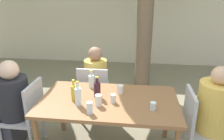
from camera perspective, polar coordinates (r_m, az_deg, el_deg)
The scene contains 17 objects.
cafe_building_wall at distance 5.86m, azimuth 4.04°, elevation 15.19°, with size 10.00×0.08×2.80m.
dining_table_front at distance 2.55m, azimuth -0.82°, elevation -9.24°, with size 1.57×0.90×0.74m.
patio_chair_0 at distance 2.93m, azimuth -21.24°, elevation -10.26°, with size 0.44×0.44×0.89m.
patio_chair_1 at distance 2.71m, azimuth 21.58°, elevation -12.91°, with size 0.44×0.44×0.89m.
patio_chair_2 at distance 3.27m, azimuth -4.68°, elevation -5.54°, with size 0.44×0.44×0.89m.
person_seated_0 at distance 3.03m, azimuth -25.23°, elevation -9.25°, with size 0.59×0.38×1.16m.
person_seated_1 at distance 2.76m, azimuth 26.35°, elevation -12.07°, with size 0.59×0.39×1.19m.
person_seated_2 at distance 3.47m, azimuth -3.92°, elevation -3.74°, with size 0.34×0.57×1.14m.
water_bottle_0 at distance 2.78m, azimuth -5.39°, elevation -2.87°, with size 0.07×0.07×0.23m.
oil_cruet_1 at distance 2.50m, azimuth -9.92°, elevation -5.77°, with size 0.07×0.07×0.25m.
water_bottle_2 at distance 2.38m, azimuth -8.86°, elevation -6.75°, with size 0.07×0.07×0.28m.
wine_bottle_3 at distance 2.53m, azimuth -3.88°, elevation -5.02°, with size 0.08×0.08×0.25m.
drinking_glass_0 at distance 2.64m, azimuth 2.16°, elevation -5.04°, with size 0.08×0.08×0.10m.
drinking_glass_1 at distance 2.43m, azimuth 0.31°, elevation -7.47°, with size 0.06×0.06×0.10m.
drinking_glass_2 at distance 2.23m, azimuth -5.88°, elevation -9.82°, with size 0.06×0.06×0.13m.
drinking_glass_3 at distance 2.33m, azimuth 10.66°, elevation -9.26°, with size 0.06×0.06×0.09m.
drinking_glass_4 at distance 2.36m, azimuth -3.57°, elevation -7.93°, with size 0.07×0.07×0.13m.
Camera 1 is at (0.30, -2.20, 1.92)m, focal length 35.00 mm.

